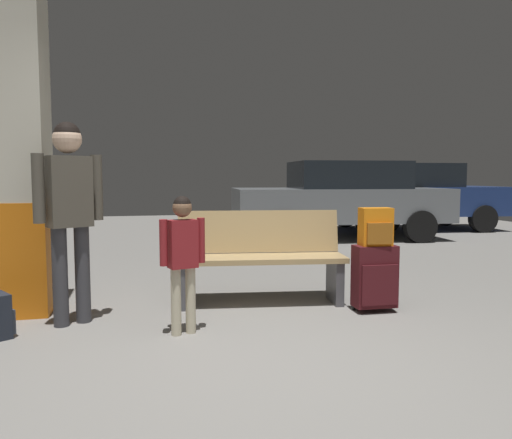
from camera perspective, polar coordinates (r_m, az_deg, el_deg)
ground_plane at (r=7.10m, az=-6.59°, el=-5.45°), size 18.00×18.00×0.10m
structural_pillar at (r=4.95m, az=-25.80°, el=6.61°), size 0.57×0.57×2.85m
bench at (r=4.88m, az=0.53°, el=-4.31°), size 1.65×0.72×0.89m
suitcase at (r=4.69m, az=13.35°, el=-6.33°), size 0.39×0.24×0.60m
backpack_bright at (r=4.62m, az=13.46°, el=-0.85°), size 0.29×0.21×0.34m
child at (r=3.90m, az=-8.35°, el=-3.41°), size 0.35×0.21×1.08m
adult at (r=4.37m, az=-20.47°, el=2.01°), size 0.52×0.33×1.66m
parked_car_near at (r=9.99m, az=9.66°, el=2.45°), size 4.24×2.08×1.51m
parked_car_side at (r=12.02m, az=17.02°, el=2.72°), size 4.21×2.03×1.51m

